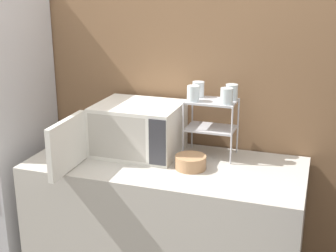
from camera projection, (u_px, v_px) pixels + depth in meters
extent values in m
cube|color=brown|center=(186.00, 86.00, 2.91)|extent=(8.00, 0.06, 2.60)
cube|color=#B7B2A8|center=(166.00, 235.00, 2.81)|extent=(1.56, 0.69, 0.94)
cube|color=silver|center=(139.00, 128.00, 2.79)|extent=(0.49, 0.40, 0.30)
cube|color=#B7B2A8|center=(117.00, 138.00, 2.63)|extent=(0.35, 0.01, 0.26)
cube|color=#333338|center=(157.00, 143.00, 2.55)|extent=(0.10, 0.01, 0.26)
cube|color=silver|center=(67.00, 145.00, 2.51)|extent=(0.04, 0.38, 0.29)
cylinder|color=#B2B2B7|center=(183.00, 131.00, 2.68)|extent=(0.01, 0.01, 0.34)
cylinder|color=#B2B2B7|center=(231.00, 136.00, 2.59)|extent=(0.01, 0.01, 0.34)
cylinder|color=#B2B2B7|center=(192.00, 122.00, 2.85)|extent=(0.01, 0.01, 0.34)
cylinder|color=#B2B2B7|center=(238.00, 126.00, 2.77)|extent=(0.01, 0.01, 0.34)
cube|color=#B2B2B7|center=(211.00, 128.00, 2.72)|extent=(0.28, 0.19, 0.01)
cube|color=#B2B2B7|center=(212.00, 101.00, 2.67)|extent=(0.28, 0.19, 0.01)
cylinder|color=silver|center=(193.00, 93.00, 2.64)|extent=(0.07, 0.07, 0.09)
cylinder|color=silver|center=(232.00, 92.00, 2.67)|extent=(0.07, 0.07, 0.09)
cylinder|color=silver|center=(227.00, 96.00, 2.58)|extent=(0.07, 0.07, 0.09)
cylinder|color=silver|center=(198.00, 89.00, 2.74)|extent=(0.07, 0.07, 0.09)
cylinder|color=#AD7F56|center=(191.00, 168.00, 2.58)|extent=(0.09, 0.09, 0.01)
cylinder|color=#AD7F56|center=(191.00, 162.00, 2.57)|extent=(0.17, 0.17, 0.07)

